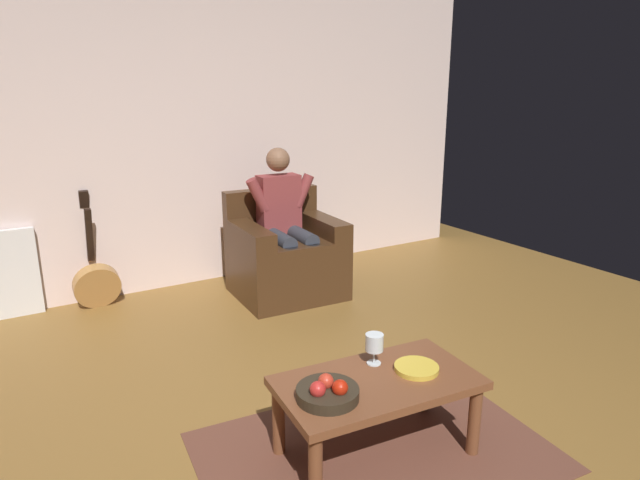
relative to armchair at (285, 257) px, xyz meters
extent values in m
cube|color=beige|center=(0.80, -0.72, 1.00)|extent=(6.40, 0.06, 2.65)
cube|color=brown|center=(0.62, 2.11, -0.32)|extent=(1.73, 1.26, 0.01)
cube|color=#412815|center=(0.00, 0.03, -0.12)|extent=(0.87, 0.79, 0.40)
cube|color=#412815|center=(0.00, 0.09, 0.13)|extent=(0.52, 0.65, 0.10)
cube|color=#412815|center=(-0.33, 0.05, 0.20)|extent=(0.21, 0.76, 0.24)
cube|color=#412815|center=(0.33, 0.01, 0.20)|extent=(0.21, 0.76, 0.24)
cube|color=#412815|center=(-0.02, -0.28, 0.31)|extent=(0.84, 0.16, 0.46)
cube|color=brown|center=(-0.01, -0.11, 0.43)|extent=(0.35, 0.20, 0.50)
sphere|color=brown|center=(-0.01, -0.11, 0.80)|extent=(0.20, 0.20, 0.20)
cylinder|color=#31333C|center=(-0.09, 0.11, 0.19)|extent=(0.15, 0.44, 0.13)
cylinder|color=#31333C|center=(-0.08, 0.32, -0.07)|extent=(0.12, 0.12, 0.50)
cylinder|color=brown|center=(-0.20, -0.05, 0.54)|extent=(0.20, 0.10, 0.29)
cylinder|color=#31333C|center=(0.10, 0.10, 0.19)|extent=(0.15, 0.44, 0.13)
cylinder|color=#31333C|center=(0.11, 0.31, -0.07)|extent=(0.12, 0.12, 0.50)
cylinder|color=brown|center=(0.20, -0.07, 0.54)|extent=(0.20, 0.10, 0.29)
cube|color=brown|center=(0.62, 2.11, 0.05)|extent=(0.98, 0.59, 0.04)
cylinder|color=brown|center=(0.23, 2.35, -0.15)|extent=(0.06, 0.06, 0.35)
cylinder|color=brown|center=(1.06, 2.27, -0.15)|extent=(0.06, 0.06, 0.35)
cylinder|color=brown|center=(0.19, 1.94, -0.15)|extent=(0.06, 0.06, 0.35)
cylinder|color=brown|center=(1.02, 1.87, -0.15)|extent=(0.06, 0.06, 0.35)
cylinder|color=#B27D41|center=(1.42, -0.51, -0.15)|extent=(0.36, 0.19, 0.37)
cylinder|color=black|center=(1.42, -0.46, -0.13)|extent=(0.10, 0.03, 0.10)
cube|color=black|center=(1.42, -0.61, 0.25)|extent=(0.05, 0.14, 0.45)
cube|color=black|center=(1.42, -0.68, 0.53)|extent=(0.07, 0.06, 0.14)
cube|color=white|center=(2.05, -0.65, 0.02)|extent=(0.50, 0.06, 0.68)
cylinder|color=silver|center=(0.55, 1.98, 0.07)|extent=(0.07, 0.07, 0.01)
cylinder|color=silver|center=(0.55, 1.98, 0.11)|extent=(0.01, 0.01, 0.07)
cylinder|color=silver|center=(0.55, 1.98, 0.18)|extent=(0.09, 0.09, 0.08)
cylinder|color=#590C19|center=(0.55, 1.98, 0.16)|extent=(0.08, 0.08, 0.03)
cylinder|color=#2E251A|center=(0.91, 2.13, 0.10)|extent=(0.28, 0.28, 0.05)
sphere|color=red|center=(0.97, 2.14, 0.14)|extent=(0.07, 0.07, 0.07)
sphere|color=red|center=(0.88, 2.18, 0.14)|extent=(0.07, 0.07, 0.07)
sphere|color=red|center=(0.90, 2.11, 0.14)|extent=(0.07, 0.07, 0.07)
cylinder|color=gold|center=(0.41, 2.14, 0.08)|extent=(0.21, 0.21, 0.02)
camera|label=1|loc=(2.03, 3.92, 1.37)|focal=30.91mm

